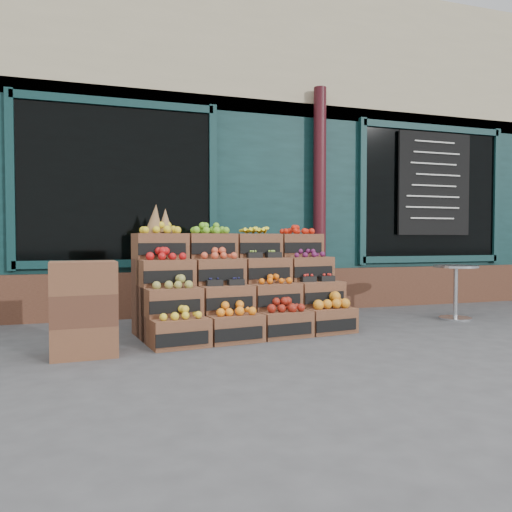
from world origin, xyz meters
name	(u,v)px	position (x,y,z in m)	size (l,w,h in m)	color
ground	(297,344)	(0.00, 0.00, 0.00)	(60.00, 60.00, 0.00)	#434346
shop_facade	(196,169)	(0.00, 5.11, 2.40)	(12.00, 6.24, 4.80)	#0D2D2E
crate_display	(240,293)	(-0.34, 0.82, 0.44)	(2.38, 1.38, 1.42)	brown
spare_crates	(84,309)	(-1.99, 0.12, 0.42)	(0.58, 0.42, 0.84)	brown
bistro_table	(456,286)	(2.52, 0.77, 0.44)	(0.56, 0.56, 0.70)	silver
shopkeeper	(146,242)	(-1.16, 2.96, 1.00)	(0.73, 0.48, 2.00)	#164D25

